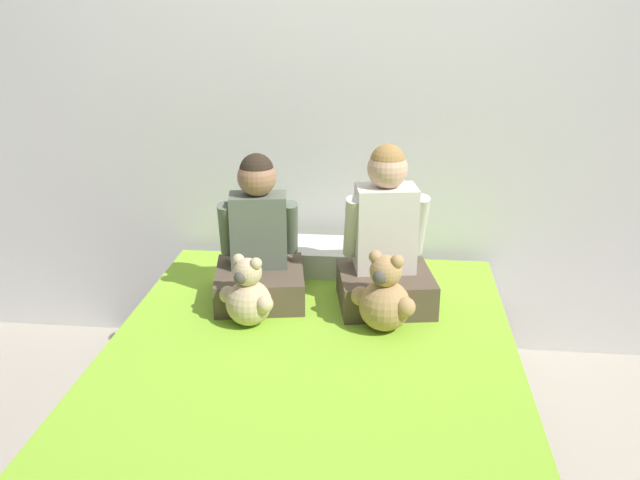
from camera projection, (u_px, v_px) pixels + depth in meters
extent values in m
plane|color=#B2A899|center=(309.00, 471.00, 2.47)|extent=(14.00, 14.00, 0.00)
cube|color=silver|center=(335.00, 85.00, 2.98)|extent=(8.00, 0.06, 2.50)
cube|color=#473828|center=(309.00, 442.00, 2.42)|extent=(1.44, 1.85, 0.25)
cube|color=white|center=(309.00, 388.00, 2.34)|extent=(1.41, 1.82, 0.20)
cube|color=#8CC633|center=(308.00, 359.00, 2.30)|extent=(1.43, 1.84, 0.03)
cube|color=brown|center=(260.00, 284.00, 2.70)|extent=(0.40, 0.40, 0.13)
cube|color=#5B6656|center=(259.00, 230.00, 2.67)|extent=(0.24, 0.17, 0.29)
sphere|color=#9E7051|center=(257.00, 177.00, 2.60)|extent=(0.15, 0.15, 0.15)
sphere|color=#2D2319|center=(257.00, 171.00, 2.59)|extent=(0.13, 0.13, 0.13)
cylinder|color=#5B6656|center=(226.00, 229.00, 2.66)|extent=(0.08, 0.14, 0.24)
cylinder|color=#5B6656|center=(291.00, 228.00, 2.68)|extent=(0.08, 0.14, 0.24)
cube|color=brown|center=(385.00, 289.00, 2.65)|extent=(0.41, 0.38, 0.13)
cube|color=silver|center=(385.00, 228.00, 2.61)|extent=(0.25, 0.20, 0.33)
sphere|color=#DBAD89|center=(387.00, 169.00, 2.53)|extent=(0.15, 0.15, 0.15)
sphere|color=#A37A42|center=(388.00, 162.00, 2.52)|extent=(0.13, 0.13, 0.13)
cylinder|color=silver|center=(352.00, 227.00, 2.60)|extent=(0.08, 0.15, 0.27)
cylinder|color=silver|center=(419.00, 226.00, 2.61)|extent=(0.08, 0.15, 0.27)
sphere|color=#D1B78E|center=(249.00, 303.00, 2.49)|extent=(0.17, 0.17, 0.17)
sphere|color=#D1B78E|center=(248.00, 272.00, 2.45)|extent=(0.11, 0.11, 0.11)
sphere|color=#4C4742|center=(240.00, 278.00, 2.41)|extent=(0.05, 0.05, 0.05)
sphere|color=#D1B78E|center=(238.00, 260.00, 2.45)|extent=(0.04, 0.04, 0.04)
sphere|color=#D1B78E|center=(256.00, 264.00, 2.41)|extent=(0.04, 0.04, 0.04)
sphere|color=#D1B78E|center=(228.00, 295.00, 2.50)|extent=(0.06, 0.06, 0.06)
sphere|color=#D1B78E|center=(264.00, 304.00, 2.43)|extent=(0.06, 0.06, 0.06)
sphere|color=tan|center=(385.00, 305.00, 2.45)|extent=(0.19, 0.19, 0.19)
sphere|color=tan|center=(386.00, 271.00, 2.40)|extent=(0.12, 0.12, 0.12)
sphere|color=#4C4742|center=(380.00, 277.00, 2.36)|extent=(0.05, 0.05, 0.05)
sphere|color=tan|center=(376.00, 257.00, 2.40)|extent=(0.05, 0.05, 0.05)
sphere|color=tan|center=(397.00, 261.00, 2.36)|extent=(0.05, 0.05, 0.05)
sphere|color=tan|center=(360.00, 296.00, 2.47)|extent=(0.07, 0.07, 0.07)
sphere|color=tan|center=(406.00, 307.00, 2.38)|extent=(0.07, 0.07, 0.07)
cube|color=silver|center=(329.00, 257.00, 2.99)|extent=(0.47, 0.26, 0.11)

